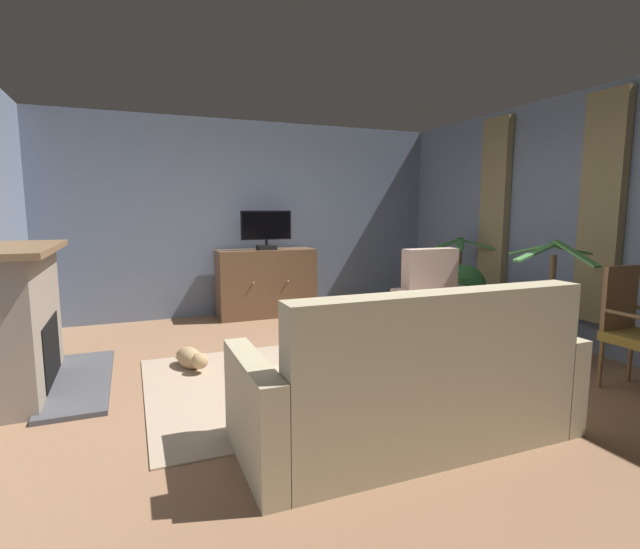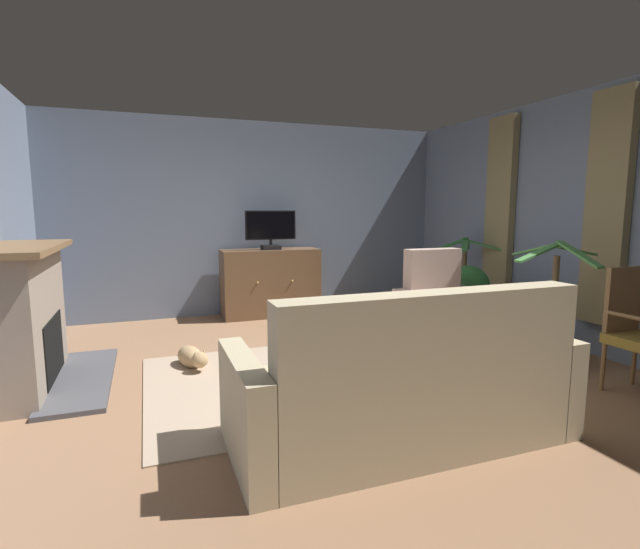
% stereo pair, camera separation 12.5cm
% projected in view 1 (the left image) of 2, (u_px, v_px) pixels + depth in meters
% --- Properties ---
extents(ground_plane, '(6.20, 6.53, 0.04)m').
position_uv_depth(ground_plane, '(335.00, 380.00, 4.24)').
color(ground_plane, '#936B4C').
extents(wall_back, '(6.20, 0.10, 2.73)m').
position_uv_depth(wall_back, '(251.00, 219.00, 6.82)').
color(wall_back, slate).
rests_on(wall_back, ground_plane).
extents(wall_right_with_window, '(0.10, 6.53, 2.73)m').
position_uv_depth(wall_right_with_window, '(577.00, 222.00, 5.10)').
color(wall_right_with_window, slate).
rests_on(wall_right_with_window, ground_plane).
extents(curtain_panel_near, '(0.10, 0.44, 2.29)m').
position_uv_depth(curtain_panel_near, '(601.00, 209.00, 4.71)').
color(curtain_panel_near, '#8E7F56').
extents(curtain_panel_far, '(0.10, 0.44, 2.29)m').
position_uv_depth(curtain_panel_far, '(494.00, 209.00, 6.09)').
color(curtain_panel_far, '#8E7F56').
extents(rug_central, '(2.66, 2.13, 0.01)m').
position_uv_depth(rug_central, '(304.00, 379.00, 4.19)').
color(rug_central, tan).
rests_on(rug_central, ground_plane).
extents(fireplace, '(0.95, 1.61, 1.21)m').
position_uv_depth(fireplace, '(19.00, 323.00, 3.87)').
color(fireplace, '#4C4C51').
rests_on(fireplace, ground_plane).
extents(tv_cabinet, '(1.36, 0.51, 0.94)m').
position_uv_depth(tv_cabinet, '(266.00, 284.00, 6.66)').
color(tv_cabinet, '#4A3523').
rests_on(tv_cabinet, ground_plane).
extents(television, '(0.70, 0.20, 0.54)m').
position_uv_depth(television, '(266.00, 229.00, 6.50)').
color(television, black).
rests_on(television, tv_cabinet).
extents(coffee_table, '(0.88, 0.49, 0.44)m').
position_uv_depth(coffee_table, '(339.00, 335.00, 4.22)').
color(coffee_table, '#4C331E').
rests_on(coffee_table, ground_plane).
extents(tv_remote, '(0.18, 0.10, 0.02)m').
position_uv_depth(tv_remote, '(332.00, 326.00, 4.26)').
color(tv_remote, black).
rests_on(tv_remote, coffee_table).
extents(folded_newspaper, '(0.32, 0.25, 0.01)m').
position_uv_depth(folded_newspaper, '(327.00, 329.00, 4.20)').
color(folded_newspaper, silver).
rests_on(folded_newspaper, coffee_table).
extents(sofa_floral, '(2.21, 0.94, 1.04)m').
position_uv_depth(sofa_floral, '(411.00, 391.00, 3.05)').
color(sofa_floral, tan).
rests_on(sofa_floral, ground_plane).
extents(armchair_by_fireplace, '(0.88, 0.86, 1.08)m').
position_uv_depth(armchair_by_fireplace, '(444.00, 321.00, 4.94)').
color(armchair_by_fireplace, '#BC9E8E').
rests_on(armchair_by_fireplace, ground_plane).
extents(side_chair_beside_plant, '(0.43, 0.45, 1.03)m').
position_uv_depth(side_chair_beside_plant, '(633.00, 327.00, 3.89)').
color(side_chair_beside_plant, olive).
rests_on(side_chair_beside_plant, ground_plane).
extents(potted_plant_small_fern_corner, '(0.99, 1.01, 1.21)m').
position_uv_depth(potted_plant_small_fern_corner, '(548.00, 336.00, 4.60)').
color(potted_plant_small_fern_corner, slate).
rests_on(potted_plant_small_fern_corner, ground_plane).
extents(potted_plant_tall_palm_by_window, '(0.96, 0.78, 1.13)m').
position_uv_depth(potted_plant_tall_palm_by_window, '(458.00, 302.00, 6.40)').
color(potted_plant_tall_palm_by_window, slate).
rests_on(potted_plant_tall_palm_by_window, ground_plane).
extents(potted_plant_leafy_by_curtain, '(0.53, 0.53, 0.84)m').
position_uv_depth(potted_plant_leafy_by_curtain, '(463.00, 293.00, 5.69)').
color(potted_plant_leafy_by_curtain, slate).
rests_on(potted_plant_leafy_by_curtain, ground_plane).
extents(cat, '(0.30, 0.71, 0.22)m').
position_uv_depth(cat, '(191.00, 358.00, 4.46)').
color(cat, tan).
rests_on(cat, ground_plane).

